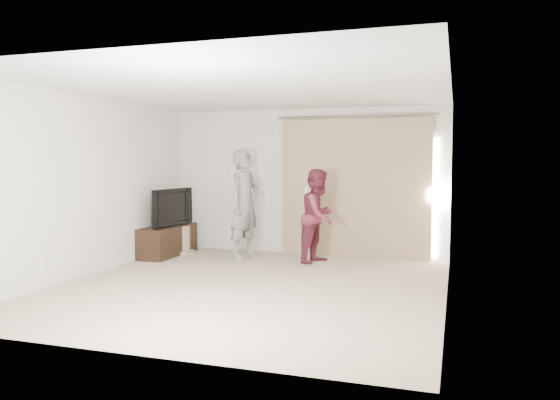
% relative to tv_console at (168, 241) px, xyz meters
% --- Properties ---
extents(floor, '(5.50, 5.50, 0.00)m').
position_rel_tv_console_xyz_m(floor, '(2.27, -1.80, -0.26)').
color(floor, beige).
rests_on(floor, ground).
extents(wall_back, '(5.00, 0.04, 2.60)m').
position_rel_tv_console_xyz_m(wall_back, '(2.27, 0.95, 1.04)').
color(wall_back, beige).
rests_on(wall_back, ground).
extents(wall_left, '(0.04, 5.50, 2.60)m').
position_rel_tv_console_xyz_m(wall_left, '(-0.23, -1.80, 1.04)').
color(wall_left, beige).
rests_on(wall_left, ground).
extents(ceiling, '(5.00, 5.50, 0.01)m').
position_rel_tv_console_xyz_m(ceiling, '(2.27, -1.80, 2.34)').
color(ceiling, silver).
rests_on(ceiling, wall_back).
extents(curtain, '(2.80, 0.11, 2.46)m').
position_rel_tv_console_xyz_m(curtain, '(3.18, 0.88, 0.94)').
color(curtain, tan).
rests_on(curtain, ground).
extents(tv_console, '(0.47, 1.36, 0.52)m').
position_rel_tv_console_xyz_m(tv_console, '(0.00, 0.00, 0.00)').
color(tv_console, black).
rests_on(tv_console, ground).
extents(tv, '(0.25, 1.16, 0.66)m').
position_rel_tv_console_xyz_m(tv, '(0.00, 0.00, 0.59)').
color(tv, black).
rests_on(tv, tv_console).
extents(scratching_post, '(0.38, 0.38, 0.50)m').
position_rel_tv_console_xyz_m(scratching_post, '(0.22, 0.20, -0.06)').
color(scratching_post, tan).
rests_on(scratching_post, ground).
extents(person_man, '(0.63, 0.78, 1.85)m').
position_rel_tv_console_xyz_m(person_man, '(1.42, 0.13, 0.67)').
color(person_man, slate).
rests_on(person_man, ground).
extents(person_woman, '(0.75, 0.87, 1.54)m').
position_rel_tv_console_xyz_m(person_woman, '(2.71, 0.15, 0.51)').
color(person_woman, maroon).
rests_on(person_woman, ground).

